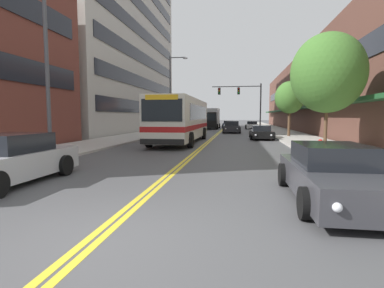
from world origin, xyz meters
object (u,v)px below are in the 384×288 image
Objects in this scene: traffic_signal_mast at (243,97)px; box_truck at (211,118)px; car_dark_grey_parked_right_foreground at (333,175)px; car_charcoal_moving_second at (232,127)px; city_bus at (182,118)px; street_lamp_left_far at (173,89)px; street_lamp_left_near at (56,49)px; car_silver_parked_left_near at (6,161)px; car_black_parked_right_mid at (261,133)px; street_tree_right_far at (290,98)px; fire_hydrant at (320,148)px; car_champagne_parked_left_mid at (183,127)px; car_slate_blue_moving_lead at (228,124)px; street_tree_right_mid at (328,73)px; car_white_parked_right_far at (252,125)px.

box_truck is at bearing 128.37° from traffic_signal_mast.
car_dark_grey_parked_right_foreground is 28.91m from car_charcoal_moving_second.
street_lamp_left_far is at bearing 105.93° from city_bus.
street_lamp_left_near is at bearing -89.61° from street_lamp_left_far.
car_silver_parked_left_near is 0.99× the size of car_black_parked_right_mid.
street_tree_right_far is at bearing -63.84° from box_truck.
traffic_signal_mast is at bearing 96.39° from fire_hydrant.
car_charcoal_moving_second is at bearing 101.44° from fire_hydrant.
traffic_signal_mast is (4.97, -6.27, 2.89)m from box_truck.
street_lamp_left_near reaches higher than car_champagne_parked_left_mid.
city_bus is at bearing 80.64° from car_silver_parked_left_near.
car_dark_grey_parked_right_foreground is 0.55× the size of street_lamp_left_far.
car_charcoal_moving_second is at bearing -86.73° from car_slate_blue_moving_lead.
box_truck is 0.80× the size of street_lamp_left_far.
car_slate_blue_moving_lead is (-3.82, 45.02, -0.02)m from car_dark_grey_parked_right_foreground.
traffic_signal_mast reaches higher than car_dark_grey_parked_right_foreground.
city_bus is at bearing -143.21° from street_tree_right_far.
car_silver_parked_left_near is 28.95m from car_charcoal_moving_second.
car_dark_grey_parked_right_foreground reaches higher than car_black_parked_right_mid.
city_bus is 2.47× the size of car_black_parked_right_mid.
car_slate_blue_moving_lead is 12.05m from traffic_signal_mast.
street_lamp_left_near is at bearing -104.53° from city_bus.
car_silver_parked_left_near is 0.95× the size of street_tree_right_far.
traffic_signal_mast is 12.74m from street_tree_right_far.
car_charcoal_moving_second reaches higher than car_champagne_parked_left_mid.
car_black_parked_right_mid is (8.69, -9.66, -0.08)m from car_champagne_parked_left_mid.
car_dark_grey_parked_right_foreground is at bearing -67.05° from city_bus.
street_tree_right_mid is at bearing -90.63° from street_tree_right_far.
city_bus reaches higher than car_silver_parked_left_near.
fire_hydrant is (1.69, -12.38, -0.03)m from car_black_parked_right_mid.
car_white_parked_right_far is 38.08m from street_lamp_left_near.
car_silver_parked_left_near is 5.99× the size of fire_hydrant.
street_lamp_left_far reaches higher than city_bus.
car_dark_grey_parked_right_foreground is 22.17m from street_tree_right_far.
street_lamp_left_near is (-6.43, -24.92, 3.95)m from car_charcoal_moving_second.
street_tree_right_far is (5.43, -6.96, 3.04)m from car_charcoal_moving_second.
traffic_signal_mast reaches higher than car_silver_parked_left_near.
street_lamp_left_far is at bearing 120.17° from fire_hydrant.
street_lamp_left_near is 21.54m from street_tree_right_far.
city_bus is 1.73× the size of box_truck.
car_dark_grey_parked_right_foreground is 0.93× the size of street_tree_right_far.
street_tree_right_far is (2.54, 21.81, 3.09)m from car_dark_grey_parked_right_foreground.
car_champagne_parked_left_mid is 30.33m from car_dark_grey_parked_right_foreground.
car_charcoal_moving_second is (5.93, 28.34, -0.02)m from car_silver_parked_left_near.
street_tree_right_mid is at bearing -32.68° from city_bus.
fire_hydrant is (10.99, -18.91, -4.51)m from street_lamp_left_far.
street_lamp_left_far is (-7.98, -7.98, 0.51)m from traffic_signal_mast.
car_charcoal_moving_second is (-2.88, -11.79, 0.09)m from car_white_parked_right_far.
street_tree_right_mid is at bearing 38.86° from car_silver_parked_left_near.
traffic_signal_mast reaches higher than car_champagne_parked_left_mid.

